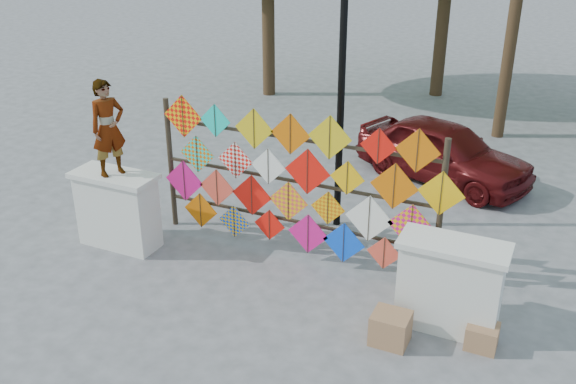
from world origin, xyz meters
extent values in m
plane|color=gray|center=(0.00, 0.00, 0.00)|extent=(80.00, 80.00, 0.00)
cube|color=silver|center=(-2.70, -0.20, 0.60)|extent=(1.30, 0.55, 1.20)
cube|color=silver|center=(-2.70, -0.20, 1.24)|extent=(1.40, 0.65, 0.08)
cube|color=silver|center=(2.70, -0.20, 0.60)|extent=(1.30, 0.55, 1.20)
cube|color=silver|center=(2.70, -0.20, 1.24)|extent=(1.40, 0.65, 0.08)
cylinder|color=#2E2519|center=(-2.30, 0.80, 1.15)|extent=(0.09, 0.09, 2.30)
cylinder|color=#2E2519|center=(2.30, 0.80, 1.15)|extent=(0.09, 0.09, 2.30)
cube|color=#2E2519|center=(0.00, 0.80, 0.55)|extent=(4.60, 0.04, 0.04)
cube|color=#2E2519|center=(0.00, 0.80, 1.25)|extent=(4.60, 0.04, 0.04)
cube|color=#2E2519|center=(0.00, 0.80, 1.95)|extent=(4.60, 0.04, 0.04)
cube|color=#FFB40A|center=(-1.94, 0.74, 2.06)|extent=(0.72, 0.01, 0.72)
cube|color=#2E2519|center=(-1.94, 0.73, 2.06)|extent=(0.01, 0.01, 0.71)
cube|color=#0DD5BF|center=(-1.34, 0.74, 2.07)|extent=(0.55, 0.01, 0.55)
cube|color=#2E2519|center=(-1.34, 0.73, 2.07)|extent=(0.01, 0.01, 0.54)
cube|color=gold|center=(-0.65, 0.74, 2.03)|extent=(0.66, 0.01, 0.66)
cube|color=#2E2519|center=(-0.65, 0.73, 2.03)|extent=(0.01, 0.01, 0.65)
cube|color=#DC6206|center=(-0.03, 0.74, 2.04)|extent=(0.65, 0.01, 0.65)
cube|color=#2E2519|center=(-0.03, 0.73, 2.04)|extent=(0.01, 0.01, 0.64)
cube|color=gold|center=(0.60, 0.74, 2.08)|extent=(0.69, 0.01, 0.69)
cube|color=#2E2519|center=(0.60, 0.73, 2.08)|extent=(0.01, 0.01, 0.68)
cube|color=red|center=(1.35, 0.74, 2.06)|extent=(0.55, 0.01, 0.55)
cube|color=#2E2519|center=(1.35, 0.73, 2.06)|extent=(0.01, 0.01, 0.54)
cube|color=#DC6206|center=(1.91, 0.74, 2.08)|extent=(0.65, 0.01, 0.65)
cube|color=#2E2519|center=(1.91, 0.73, 2.08)|extent=(0.01, 0.01, 0.64)
cube|color=#DC6206|center=(-1.69, 0.70, 1.46)|extent=(0.65, 0.01, 0.65)
cube|color=#2E2519|center=(-1.69, 0.69, 1.46)|extent=(0.01, 0.01, 0.63)
cube|color=red|center=(-0.97, 0.70, 1.47)|extent=(0.62, 0.01, 0.62)
cube|color=#2E2519|center=(-0.97, 0.69, 1.47)|extent=(0.01, 0.01, 0.61)
cube|color=white|center=(-0.39, 0.70, 1.47)|extent=(0.60, 0.01, 0.60)
cube|color=#2E2519|center=(-0.39, 0.69, 1.47)|extent=(0.01, 0.01, 0.59)
cube|color=red|center=(0.27, 0.70, 1.49)|extent=(0.75, 0.01, 0.75)
cube|color=#2E2519|center=(0.27, 0.69, 1.49)|extent=(0.01, 0.01, 0.74)
cube|color=#FFB40A|center=(0.91, 0.70, 1.50)|extent=(0.54, 0.01, 0.54)
cube|color=#2E2519|center=(0.91, 0.69, 1.50)|extent=(0.01, 0.01, 0.53)
cube|color=#DC6206|center=(1.63, 0.70, 1.50)|extent=(0.72, 0.01, 0.72)
cube|color=#2E2519|center=(1.63, 0.69, 1.50)|extent=(0.01, 0.01, 0.71)
cube|color=#FFB40A|center=(2.30, 0.70, 1.52)|extent=(0.67, 0.01, 0.67)
cube|color=#2E2519|center=(2.30, 0.69, 1.52)|extent=(0.01, 0.01, 0.66)
cube|color=#DF157B|center=(-1.95, 0.66, 0.95)|extent=(0.73, 0.01, 0.73)
cube|color=#2E2519|center=(-1.95, 0.65, 0.95)|extent=(0.01, 0.01, 0.72)
cube|color=#EF4933|center=(-1.32, 0.66, 0.95)|extent=(0.65, 0.01, 0.65)
cube|color=#2E2519|center=(-1.32, 0.65, 0.95)|extent=(0.01, 0.01, 0.64)
cube|color=red|center=(-0.67, 0.66, 0.93)|extent=(0.71, 0.01, 0.71)
cube|color=#2E2519|center=(-0.67, 0.65, 0.93)|extent=(0.01, 0.01, 0.70)
cube|color=#EF4933|center=(-0.03, 0.66, 0.95)|extent=(0.67, 0.01, 0.67)
cube|color=#2E2519|center=(-0.03, 0.65, 0.95)|extent=(0.01, 0.01, 0.66)
cube|color=#DC6206|center=(0.64, 0.66, 0.97)|extent=(0.56, 0.01, 0.56)
cube|color=#2E2519|center=(0.64, 0.65, 0.97)|extent=(0.01, 0.01, 0.55)
cube|color=white|center=(1.29, 0.66, 0.93)|extent=(0.75, 0.01, 0.75)
cube|color=#2E2519|center=(1.29, 0.65, 0.93)|extent=(0.01, 0.01, 0.74)
cube|color=#FFB40A|center=(1.93, 0.66, 0.94)|extent=(0.71, 0.01, 0.71)
cube|color=#2E2519|center=(1.93, 0.65, 0.94)|extent=(0.01, 0.01, 0.70)
cube|color=#DC6206|center=(-1.63, 0.62, 0.48)|extent=(0.64, 0.01, 0.64)
cube|color=#2E2519|center=(-1.63, 0.61, 0.48)|extent=(0.01, 0.01, 0.63)
cube|color=#0A4BF6|center=(-0.99, 0.62, 0.41)|extent=(0.58, 0.01, 0.58)
cube|color=#2E2519|center=(-0.99, 0.61, 0.41)|extent=(0.01, 0.01, 0.57)
cube|color=red|center=(-0.34, 0.62, 0.49)|extent=(0.54, 0.01, 0.54)
cube|color=#2E2519|center=(-0.34, 0.61, 0.49)|extent=(0.01, 0.01, 0.53)
cube|color=#DF157B|center=(0.33, 0.62, 0.48)|extent=(0.68, 0.01, 0.68)
cube|color=#2E2519|center=(0.33, 0.61, 0.48)|extent=(0.01, 0.01, 0.67)
cube|color=#0A4BF6|center=(0.93, 0.62, 0.45)|extent=(0.68, 0.01, 0.68)
cube|color=#2E2519|center=(0.93, 0.61, 0.45)|extent=(0.01, 0.01, 0.67)
cube|color=#EF4933|center=(1.57, 0.62, 0.43)|extent=(0.54, 0.01, 0.54)
cube|color=#2E2519|center=(1.57, 0.61, 0.43)|extent=(0.01, 0.01, 0.53)
cube|color=#FFB40A|center=(2.26, 0.62, 0.42)|extent=(0.74, 0.01, 0.74)
cube|color=#2E2519|center=(2.26, 0.61, 0.42)|extent=(0.01, 0.01, 0.73)
cylinder|color=#46341E|center=(-4.50, 9.00, 1.93)|extent=(0.36, 0.36, 3.85)
cylinder|color=#46341E|center=(0.00, 11.00, 2.06)|extent=(0.36, 0.36, 4.12)
cylinder|color=#46341E|center=(2.20, 8.00, 2.75)|extent=(0.28, 0.28, 5.50)
imported|color=#99999E|center=(-2.69, -0.20, 2.04)|extent=(0.57, 0.66, 1.53)
imported|color=#4D0D0E|center=(1.53, 4.76, 0.62)|extent=(3.93, 2.62, 1.24)
cylinder|color=black|center=(0.30, 2.00, 2.10)|extent=(0.12, 0.12, 4.20)
cube|color=#A4764F|center=(2.12, -0.84, 0.21)|extent=(0.48, 0.42, 0.42)
cube|color=#A4764F|center=(3.21, -0.45, 0.16)|extent=(0.39, 0.36, 0.33)
camera|label=1|loc=(3.76, -7.56, 5.25)|focal=40.00mm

